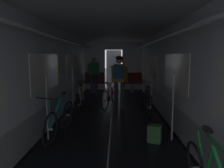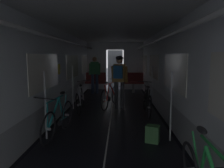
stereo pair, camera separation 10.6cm
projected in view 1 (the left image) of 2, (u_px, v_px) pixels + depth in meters
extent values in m
cube|color=black|center=(57.00, 122.00, 5.60)|extent=(0.08, 11.50, 0.01)
cube|color=black|center=(166.00, 123.00, 5.54)|extent=(0.08, 11.50, 0.01)
cube|color=beige|center=(111.00, 122.00, 5.57)|extent=(0.03, 11.27, 0.00)
cube|color=#9EA0A5|center=(53.00, 111.00, 5.56)|extent=(0.12, 11.50, 0.60)
cube|color=silver|center=(51.00, 63.00, 5.41)|extent=(0.12, 11.50, 1.85)
cube|color=white|center=(46.00, 72.00, 4.86)|extent=(0.02, 1.90, 0.80)
cube|color=white|center=(72.00, 66.00, 7.71)|extent=(0.02, 1.90, 0.80)
cube|color=white|center=(84.00, 64.00, 10.56)|extent=(0.02, 1.90, 0.80)
cube|color=yellow|center=(59.00, 69.00, 5.96)|extent=(0.01, 0.20, 0.28)
cylinder|color=white|center=(64.00, 40.00, 5.33)|extent=(0.07, 11.04, 0.07)
cylinder|color=#B7BABF|center=(47.00, 106.00, 4.37)|extent=(0.04, 0.04, 1.40)
cylinder|color=#B7BABF|center=(73.00, 88.00, 6.94)|extent=(0.04, 0.04, 1.40)
cube|color=#9EA0A5|center=(170.00, 112.00, 5.50)|extent=(0.12, 11.50, 0.60)
cube|color=silver|center=(172.00, 64.00, 5.35)|extent=(0.12, 11.50, 1.85)
cube|color=white|center=(175.00, 72.00, 4.80)|extent=(0.02, 1.90, 0.80)
cube|color=white|center=(153.00, 66.00, 7.65)|extent=(0.02, 1.90, 0.80)
cube|color=white|center=(143.00, 64.00, 10.51)|extent=(0.02, 1.90, 0.80)
cube|color=yellow|center=(167.00, 70.00, 5.60)|extent=(0.01, 0.20, 0.28)
cylinder|color=white|center=(158.00, 40.00, 5.28)|extent=(0.07, 11.04, 0.07)
cylinder|color=#B7BABF|center=(173.00, 107.00, 4.32)|extent=(0.04, 0.04, 1.40)
cylinder|color=#B7BABF|center=(152.00, 88.00, 6.90)|extent=(0.04, 0.04, 1.40)
cube|color=silver|center=(95.00, 66.00, 11.20)|extent=(1.00, 0.12, 2.45)
cube|color=silver|center=(132.00, 66.00, 11.16)|extent=(1.00, 0.12, 2.45)
cube|color=silver|center=(114.00, 46.00, 11.05)|extent=(0.90, 0.12, 0.40)
cube|color=#4C4F54|center=(114.00, 69.00, 11.90)|extent=(0.81, 0.04, 2.05)
cube|color=silver|center=(111.00, 23.00, 5.25)|extent=(3.14, 11.62, 0.12)
cylinder|color=gray|center=(94.00, 88.00, 10.27)|extent=(0.12, 0.12, 0.44)
cube|color=maroon|center=(94.00, 82.00, 10.24)|extent=(0.96, 0.44, 0.10)
cube|color=maroon|center=(95.00, 77.00, 10.39)|extent=(0.96, 0.08, 0.40)
torus|color=gray|center=(86.00, 72.00, 10.41)|extent=(0.14, 0.14, 0.02)
cylinder|color=gray|center=(132.00, 88.00, 10.24)|extent=(0.12, 0.12, 0.44)
cube|color=maroon|center=(132.00, 82.00, 10.20)|extent=(0.96, 0.44, 0.10)
cube|color=maroon|center=(132.00, 77.00, 10.36)|extent=(0.96, 0.08, 0.40)
torus|color=gray|center=(123.00, 72.00, 10.37)|extent=(0.14, 0.14, 0.02)
torus|color=black|center=(68.00, 115.00, 5.06)|extent=(0.16, 0.68, 0.67)
cylinder|color=#B2B2B7|center=(68.00, 115.00, 5.06)|extent=(0.10, 0.06, 0.06)
torus|color=black|center=(50.00, 129.00, 4.05)|extent=(0.16, 0.68, 0.67)
cylinder|color=#B2B2B7|center=(50.00, 129.00, 4.05)|extent=(0.10, 0.06, 0.06)
cylinder|color=teal|center=(55.00, 114.00, 4.34)|extent=(0.14, 0.54, 0.56)
cylinder|color=teal|center=(63.00, 109.00, 4.74)|extent=(0.05, 0.35, 0.55)
cylinder|color=teal|center=(57.00, 99.00, 4.46)|extent=(0.12, 0.82, 0.04)
cylinder|color=teal|center=(66.00, 106.00, 4.96)|extent=(0.08, 0.16, 0.49)
cylinder|color=teal|center=(65.00, 119.00, 4.84)|extent=(0.07, 0.45, 0.07)
cylinder|color=teal|center=(50.00, 116.00, 4.06)|extent=(0.06, 0.09, 0.49)
cylinder|color=black|center=(61.00, 123.00, 4.62)|extent=(0.04, 0.17, 0.17)
ellipsoid|color=black|center=(64.00, 93.00, 4.88)|extent=(0.12, 0.25, 0.07)
cylinder|color=black|center=(47.00, 99.00, 4.00)|extent=(0.44, 0.07, 0.06)
torus|color=black|center=(78.00, 105.00, 6.10)|extent=(0.16, 0.68, 0.67)
cylinder|color=#B2B2B7|center=(78.00, 105.00, 6.10)|extent=(0.10, 0.06, 0.06)
torus|color=black|center=(82.00, 98.00, 7.12)|extent=(0.16, 0.68, 0.67)
cylinder|color=#B2B2B7|center=(82.00, 98.00, 7.12)|extent=(0.10, 0.06, 0.06)
cylinder|color=#ADAFB5|center=(82.00, 93.00, 6.78)|extent=(0.07, 0.54, 0.56)
cylinder|color=#ADAFB5|center=(80.00, 96.00, 6.37)|extent=(0.12, 0.34, 0.55)
cylinder|color=#ADAFB5|center=(82.00, 86.00, 6.59)|extent=(0.09, 0.82, 0.04)
cylinder|color=#ADAFB5|center=(80.00, 96.00, 6.14)|extent=(0.07, 0.17, 0.49)
cylinder|color=#ADAFB5|center=(79.00, 104.00, 6.33)|extent=(0.06, 0.45, 0.07)
cylinder|color=#ADAFB5|center=(82.00, 91.00, 7.06)|extent=(0.09, 0.09, 0.49)
cylinder|color=black|center=(80.00, 103.00, 6.56)|extent=(0.04, 0.17, 0.17)
ellipsoid|color=black|center=(81.00, 86.00, 6.16)|extent=(0.11, 0.25, 0.07)
cylinder|color=black|center=(84.00, 81.00, 7.04)|extent=(0.44, 0.05, 0.08)
cylinder|color=#1E8438|center=(208.00, 164.00, 2.31)|extent=(0.11, 0.34, 0.55)
cylinder|color=#1E8438|center=(224.00, 151.00, 2.02)|extent=(0.06, 0.82, 0.04)
cylinder|color=#1E8438|center=(201.00, 153.00, 2.53)|extent=(0.08, 0.17, 0.49)
ellipsoid|color=black|center=(207.00, 129.00, 2.44)|extent=(0.10, 0.24, 0.07)
torus|color=black|center=(150.00, 107.00, 5.81)|extent=(0.08, 0.67, 0.67)
cylinder|color=#B2B2B7|center=(150.00, 107.00, 5.81)|extent=(0.09, 0.05, 0.05)
torus|color=black|center=(145.00, 100.00, 6.82)|extent=(0.08, 0.67, 0.67)
cylinder|color=#B2B2B7|center=(145.00, 100.00, 6.82)|extent=(0.09, 0.05, 0.05)
cylinder|color=black|center=(146.00, 95.00, 6.48)|extent=(0.07, 0.54, 0.56)
cylinder|color=black|center=(148.00, 97.00, 6.08)|extent=(0.07, 0.34, 0.55)
cylinder|color=black|center=(147.00, 87.00, 6.30)|extent=(0.04, 0.82, 0.04)
cylinder|color=black|center=(149.00, 98.00, 5.85)|extent=(0.05, 0.16, 0.49)
cylinder|color=black|center=(149.00, 106.00, 6.04)|extent=(0.03, 0.45, 0.07)
cylinder|color=black|center=(145.00, 93.00, 6.76)|extent=(0.06, 0.09, 0.49)
cylinder|color=black|center=(148.00, 105.00, 6.26)|extent=(0.02, 0.17, 0.17)
ellipsoid|color=black|center=(149.00, 87.00, 5.86)|extent=(0.10, 0.24, 0.06)
cylinder|color=black|center=(145.00, 82.00, 6.74)|extent=(0.44, 0.03, 0.05)
cylinder|color=#2D2D33|center=(116.00, 95.00, 7.02)|extent=(0.13, 0.13, 0.90)
cylinder|color=#2D2D33|center=(122.00, 95.00, 6.97)|extent=(0.13, 0.13, 0.90)
cube|color=olive|center=(119.00, 73.00, 6.90)|extent=(0.40, 0.30, 0.56)
cylinder|color=olive|center=(113.00, 74.00, 6.98)|extent=(0.13, 0.21, 0.53)
cylinder|color=olive|center=(126.00, 75.00, 6.87)|extent=(0.13, 0.21, 0.53)
sphere|color=tan|center=(119.00, 60.00, 6.85)|extent=(0.21, 0.21, 0.21)
ellipsoid|color=black|center=(119.00, 58.00, 6.84)|extent=(0.30, 0.33, 0.16)
cube|color=#1E5693|center=(118.00, 72.00, 6.73)|extent=(0.31, 0.22, 0.40)
torus|color=black|center=(105.00, 100.00, 6.78)|extent=(0.27, 0.66, 0.67)
cylinder|color=#B2B2B7|center=(105.00, 100.00, 6.78)|extent=(0.10, 0.08, 0.05)
torus|color=black|center=(115.00, 95.00, 7.73)|extent=(0.27, 0.66, 0.67)
cylinder|color=#B2B2B7|center=(115.00, 95.00, 7.73)|extent=(0.10, 0.08, 0.05)
cylinder|color=red|center=(112.00, 90.00, 7.41)|extent=(0.22, 0.52, 0.56)
cylinder|color=red|center=(108.00, 92.00, 7.02)|extent=(0.12, 0.34, 0.55)
cylinder|color=red|center=(111.00, 83.00, 7.23)|extent=(0.29, 0.79, 0.04)
cylinder|color=red|center=(106.00, 92.00, 6.81)|extent=(0.09, 0.16, 0.49)
cylinder|color=red|center=(107.00, 100.00, 6.99)|extent=(0.16, 0.44, 0.07)
cylinder|color=red|center=(115.00, 88.00, 7.67)|extent=(0.04, 0.10, 0.49)
cylinder|color=black|center=(109.00, 99.00, 7.20)|extent=(0.07, 0.17, 0.17)
ellipsoid|color=black|center=(107.00, 83.00, 6.81)|extent=(0.16, 0.26, 0.06)
cylinder|color=black|center=(115.00, 79.00, 7.64)|extent=(0.43, 0.16, 0.04)
cylinder|color=#384C75|center=(96.00, 84.00, 9.94)|extent=(0.13, 0.13, 0.90)
cylinder|color=#384C75|center=(92.00, 84.00, 9.95)|extent=(0.13, 0.13, 0.90)
cube|color=#337F47|center=(94.00, 68.00, 9.85)|extent=(0.36, 0.22, 0.56)
cylinder|color=#337F47|center=(98.00, 69.00, 9.84)|extent=(0.09, 0.20, 0.53)
cylinder|color=#337F47|center=(89.00, 69.00, 9.84)|extent=(0.09, 0.20, 0.53)
sphere|color=#9E7051|center=(94.00, 59.00, 9.80)|extent=(0.21, 0.21, 0.21)
cube|color=#3D703D|center=(155.00, 134.00, 4.29)|extent=(0.31, 0.28, 0.34)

